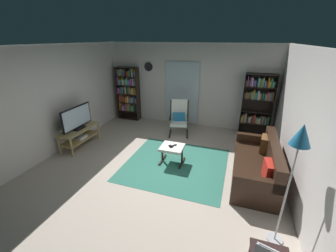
{
  "coord_description": "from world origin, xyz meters",
  "views": [
    {
      "loc": [
        1.59,
        -3.8,
        2.73
      ],
      "look_at": [
        0.05,
        0.7,
        0.76
      ],
      "focal_mm": 22.81,
      "sensor_mm": 36.0,
      "label": 1
    }
  ],
  "objects_px": {
    "tv_stand": "(80,135)",
    "television": "(77,118)",
    "bookshelf_near_sofa": "(257,102)",
    "tv_remote": "(174,145)",
    "floor_lamp_by_sofa": "(299,146)",
    "ottoman": "(172,149)",
    "bookshelf_near_tv": "(128,92)",
    "lounge_armchair": "(179,116)",
    "cell_phone": "(171,146)",
    "wall_clock": "(149,67)",
    "leather_sofa": "(257,166)"
  },
  "relations": [
    {
      "from": "tv_stand",
      "to": "television",
      "type": "height_order",
      "value": "television"
    },
    {
      "from": "bookshelf_near_sofa",
      "to": "tv_remote",
      "type": "distance_m",
      "value": 2.98
    },
    {
      "from": "television",
      "to": "tv_remote",
      "type": "height_order",
      "value": "television"
    },
    {
      "from": "tv_stand",
      "to": "floor_lamp_by_sofa",
      "type": "relative_size",
      "value": 0.64
    },
    {
      "from": "bookshelf_near_sofa",
      "to": "ottoman",
      "type": "bearing_deg",
      "value": -128.18
    },
    {
      "from": "tv_stand",
      "to": "television",
      "type": "bearing_deg",
      "value": 57.28
    },
    {
      "from": "bookshelf_near_tv",
      "to": "floor_lamp_by_sofa",
      "type": "height_order",
      "value": "bookshelf_near_tv"
    },
    {
      "from": "lounge_armchair",
      "to": "tv_remote",
      "type": "bearing_deg",
      "value": -77.77
    },
    {
      "from": "television",
      "to": "ottoman",
      "type": "height_order",
      "value": "television"
    },
    {
      "from": "lounge_armchair",
      "to": "floor_lamp_by_sofa",
      "type": "relative_size",
      "value": 0.56
    },
    {
      "from": "tv_stand",
      "to": "bookshelf_near_sofa",
      "type": "distance_m",
      "value": 5.07
    },
    {
      "from": "tv_stand",
      "to": "lounge_armchair",
      "type": "relative_size",
      "value": 1.15
    },
    {
      "from": "tv_stand",
      "to": "bookshelf_near_tv",
      "type": "bearing_deg",
      "value": 84.7
    },
    {
      "from": "bookshelf_near_tv",
      "to": "tv_remote",
      "type": "relative_size",
      "value": 12.7
    },
    {
      "from": "cell_phone",
      "to": "bookshelf_near_tv",
      "type": "bearing_deg",
      "value": 98.6
    },
    {
      "from": "bookshelf_near_tv",
      "to": "bookshelf_near_sofa",
      "type": "xyz_separation_m",
      "value": [
        4.21,
        0.01,
        0.03
      ]
    },
    {
      "from": "bookshelf_near_tv",
      "to": "floor_lamp_by_sofa",
      "type": "distance_m",
      "value": 5.91
    },
    {
      "from": "floor_lamp_by_sofa",
      "to": "bookshelf_near_sofa",
      "type": "bearing_deg",
      "value": 93.32
    },
    {
      "from": "bookshelf_near_tv",
      "to": "lounge_armchair",
      "type": "distance_m",
      "value": 2.19
    },
    {
      "from": "ottoman",
      "to": "wall_clock",
      "type": "bearing_deg",
      "value": 123.28
    },
    {
      "from": "wall_clock",
      "to": "tv_remote",
      "type": "bearing_deg",
      "value": -55.74
    },
    {
      "from": "television",
      "to": "cell_phone",
      "type": "distance_m",
      "value": 2.58
    },
    {
      "from": "television",
      "to": "leather_sofa",
      "type": "relative_size",
      "value": 0.53
    },
    {
      "from": "television",
      "to": "ottoman",
      "type": "distance_m",
      "value": 2.63
    },
    {
      "from": "television",
      "to": "floor_lamp_by_sofa",
      "type": "distance_m",
      "value": 4.95
    },
    {
      "from": "tv_stand",
      "to": "leather_sofa",
      "type": "bearing_deg",
      "value": -0.13
    },
    {
      "from": "ottoman",
      "to": "wall_clock",
      "type": "height_order",
      "value": "wall_clock"
    },
    {
      "from": "television",
      "to": "ottoman",
      "type": "bearing_deg",
      "value": 0.44
    },
    {
      "from": "tv_stand",
      "to": "tv_remote",
      "type": "height_order",
      "value": "tv_stand"
    },
    {
      "from": "tv_remote",
      "to": "wall_clock",
      "type": "distance_m",
      "value": 3.27
    },
    {
      "from": "lounge_armchair",
      "to": "cell_phone",
      "type": "bearing_deg",
      "value": -80.3
    },
    {
      "from": "ottoman",
      "to": "bookshelf_near_sofa",
      "type": "bearing_deg",
      "value": 51.82
    },
    {
      "from": "bookshelf_near_sofa",
      "to": "tv_remote",
      "type": "relative_size",
      "value": 12.63
    },
    {
      "from": "lounge_armchair",
      "to": "wall_clock",
      "type": "relative_size",
      "value": 3.53
    },
    {
      "from": "floor_lamp_by_sofa",
      "to": "wall_clock",
      "type": "distance_m",
      "value": 5.45
    },
    {
      "from": "leather_sofa",
      "to": "floor_lamp_by_sofa",
      "type": "xyz_separation_m",
      "value": [
        0.21,
        -1.49,
        1.24
      ]
    },
    {
      "from": "bookshelf_near_tv",
      "to": "bookshelf_near_sofa",
      "type": "bearing_deg",
      "value": 0.09
    },
    {
      "from": "television",
      "to": "tv_remote",
      "type": "relative_size",
      "value": 7.09
    },
    {
      "from": "tv_stand",
      "to": "bookshelf_near_sofa",
      "type": "relative_size",
      "value": 0.64
    },
    {
      "from": "bookshelf_near_tv",
      "to": "ottoman",
      "type": "relative_size",
      "value": 3.47
    },
    {
      "from": "lounge_armchair",
      "to": "leather_sofa",
      "type": "bearing_deg",
      "value": -38.31
    },
    {
      "from": "cell_phone",
      "to": "ottoman",
      "type": "bearing_deg",
      "value": 1.72
    },
    {
      "from": "floor_lamp_by_sofa",
      "to": "lounge_armchair",
      "type": "bearing_deg",
      "value": 126.67
    },
    {
      "from": "ottoman",
      "to": "television",
      "type": "bearing_deg",
      "value": -179.56
    },
    {
      "from": "tv_stand",
      "to": "ottoman",
      "type": "xyz_separation_m",
      "value": [
        2.59,
        0.02,
        0.01
      ]
    },
    {
      "from": "bookshelf_near_sofa",
      "to": "wall_clock",
      "type": "distance_m",
      "value": 3.57
    },
    {
      "from": "leather_sofa",
      "to": "tv_stand",
      "type": "bearing_deg",
      "value": 179.87
    },
    {
      "from": "bookshelf_near_sofa",
      "to": "cell_phone",
      "type": "relative_size",
      "value": 13.0
    },
    {
      "from": "tv_stand",
      "to": "ottoman",
      "type": "distance_m",
      "value": 2.59
    },
    {
      "from": "bookshelf_near_tv",
      "to": "bookshelf_near_sofa",
      "type": "height_order",
      "value": "bookshelf_near_tv"
    }
  ]
}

